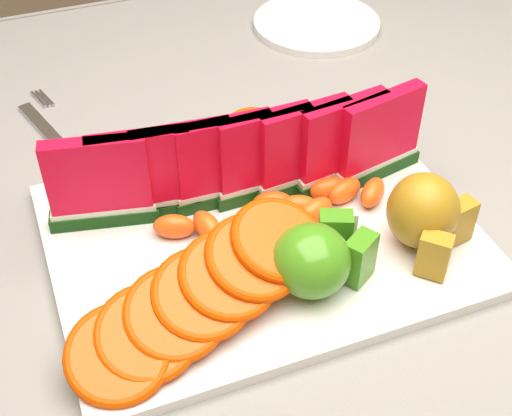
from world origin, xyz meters
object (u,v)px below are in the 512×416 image
object	(u,v)px
pear_cluster	(426,214)
side_plate	(316,23)
fork	(53,135)
platter	(262,236)
apple_cluster	(318,258)

from	to	relation	value
pear_cluster	side_plate	world-z (taller)	pear_cluster
side_plate	fork	size ratio (longest dim) A/B	0.95
pear_cluster	fork	world-z (taller)	pear_cluster
platter	apple_cluster	world-z (taller)	apple_cluster
side_plate	fork	distance (m)	0.42
platter	apple_cluster	bearing A→B (deg)	-75.64
side_plate	fork	xyz separation A→B (m)	(-0.39, -0.13, -0.00)
apple_cluster	pear_cluster	world-z (taller)	pear_cluster
pear_cluster	side_plate	xyz separation A→B (m)	(0.10, 0.45, -0.05)
apple_cluster	platter	bearing A→B (deg)	104.36
pear_cluster	fork	bearing A→B (deg)	133.19
side_plate	apple_cluster	bearing A→B (deg)	-114.88
apple_cluster	fork	bearing A→B (deg)	119.30
apple_cluster	side_plate	world-z (taller)	apple_cluster
platter	side_plate	distance (m)	0.44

